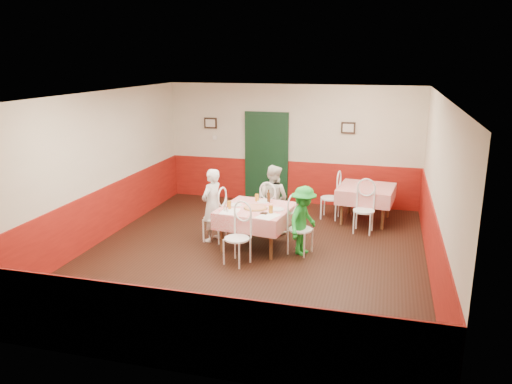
% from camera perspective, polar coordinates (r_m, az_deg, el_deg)
% --- Properties ---
extents(floor, '(7.00, 7.00, 0.00)m').
position_cam_1_polar(floor, '(8.92, -0.37, -7.22)').
color(floor, black).
rests_on(floor, ground).
extents(ceiling, '(7.00, 7.00, 0.00)m').
position_cam_1_polar(ceiling, '(8.27, -0.40, 11.01)').
color(ceiling, white).
rests_on(ceiling, back_wall).
extents(back_wall, '(6.00, 0.10, 2.80)m').
position_cam_1_polar(back_wall, '(11.83, 4.10, 5.42)').
color(back_wall, beige).
rests_on(back_wall, ground).
extents(front_wall, '(6.00, 0.10, 2.80)m').
position_cam_1_polar(front_wall, '(5.35, -10.38, -7.08)').
color(front_wall, beige).
rests_on(front_wall, ground).
extents(left_wall, '(0.10, 7.00, 2.80)m').
position_cam_1_polar(left_wall, '(9.70, -17.76, 2.55)').
color(left_wall, beige).
rests_on(left_wall, ground).
extents(right_wall, '(0.10, 7.00, 2.80)m').
position_cam_1_polar(right_wall, '(8.25, 20.16, 0.18)').
color(right_wall, beige).
rests_on(right_wall, ground).
extents(wainscot_back, '(6.00, 0.03, 1.00)m').
position_cam_1_polar(wainscot_back, '(12.00, 4.01, 1.17)').
color(wainscot_back, maroon).
rests_on(wainscot_back, ground).
extents(wainscot_front, '(6.00, 0.03, 1.00)m').
position_cam_1_polar(wainscot_front, '(5.76, -9.88, -15.34)').
color(wainscot_front, maroon).
rests_on(wainscot_front, ground).
extents(wainscot_left, '(0.03, 7.00, 1.00)m').
position_cam_1_polar(wainscot_left, '(9.92, -17.27, -2.53)').
color(wainscot_left, maroon).
rests_on(wainscot_left, ground).
extents(wainscot_right, '(0.03, 7.00, 1.00)m').
position_cam_1_polar(wainscot_right, '(8.51, 19.51, -5.67)').
color(wainscot_right, maroon).
rests_on(wainscot_right, ground).
extents(door, '(0.96, 0.06, 2.10)m').
position_cam_1_polar(door, '(11.97, 1.20, 3.87)').
color(door, black).
rests_on(door, ground).
extents(picture_left, '(0.32, 0.03, 0.26)m').
position_cam_1_polar(picture_left, '(12.25, -5.21, 7.86)').
color(picture_left, black).
rests_on(picture_left, back_wall).
extents(picture_right, '(0.32, 0.03, 0.26)m').
position_cam_1_polar(picture_right, '(11.55, 10.50, 7.22)').
color(picture_right, black).
rests_on(picture_right, back_wall).
extents(thermostat, '(0.10, 0.03, 0.10)m').
position_cam_1_polar(thermostat, '(12.26, -4.73, 6.22)').
color(thermostat, white).
rests_on(thermostat, back_wall).
extents(main_table, '(1.36, 1.36, 0.77)m').
position_cam_1_polar(main_table, '(9.18, -0.00, -4.07)').
color(main_table, red).
rests_on(main_table, ground).
extents(second_table, '(1.23, 1.23, 0.77)m').
position_cam_1_polar(second_table, '(10.86, 12.41, -1.35)').
color(second_table, red).
rests_on(second_table, ground).
extents(chair_left, '(0.46, 0.46, 0.90)m').
position_cam_1_polar(chair_left, '(9.49, -4.77, -2.99)').
color(chair_left, white).
rests_on(chair_left, ground).
extents(chair_right, '(0.52, 0.52, 0.90)m').
position_cam_1_polar(chair_right, '(8.89, 5.10, -4.28)').
color(chair_right, white).
rests_on(chair_right, ground).
extents(chair_far, '(0.53, 0.53, 0.90)m').
position_cam_1_polar(chair_far, '(9.91, 1.85, -2.15)').
color(chair_far, white).
rests_on(chair_far, ground).
extents(chair_near, '(0.54, 0.54, 0.90)m').
position_cam_1_polar(chair_near, '(8.42, -2.19, -5.36)').
color(chair_near, white).
rests_on(chair_near, ground).
extents(chair_second_a, '(0.46, 0.46, 0.90)m').
position_cam_1_polar(chair_second_a, '(10.89, 8.49, -0.70)').
color(chair_second_a, white).
rests_on(chair_second_a, ground).
extents(chair_second_b, '(0.46, 0.46, 0.90)m').
position_cam_1_polar(chair_second_b, '(10.12, 12.21, -2.12)').
color(chair_second_b, white).
rests_on(chair_second_b, ground).
extents(pizza, '(0.45, 0.45, 0.03)m').
position_cam_1_polar(pizza, '(8.99, -0.06, -1.81)').
color(pizza, '#B74723').
rests_on(pizza, main_table).
extents(plate_left, '(0.28, 0.28, 0.01)m').
position_cam_1_polar(plate_left, '(9.20, -2.40, -1.47)').
color(plate_left, white).
rests_on(plate_left, main_table).
extents(plate_right, '(0.28, 0.28, 0.01)m').
position_cam_1_polar(plate_right, '(8.93, 2.42, -1.98)').
color(plate_right, white).
rests_on(plate_right, main_table).
extents(plate_far, '(0.28, 0.28, 0.01)m').
position_cam_1_polar(plate_far, '(9.40, 0.85, -1.08)').
color(plate_far, white).
rests_on(plate_far, main_table).
extents(glass_a, '(0.09, 0.09, 0.14)m').
position_cam_1_polar(glass_a, '(8.97, -3.10, -1.49)').
color(glass_a, '#BF7219').
rests_on(glass_a, main_table).
extents(glass_b, '(0.08, 0.08, 0.14)m').
position_cam_1_polar(glass_b, '(8.71, 1.71, -2.00)').
color(glass_b, '#BF7219').
rests_on(glass_b, main_table).
extents(glass_c, '(0.08, 0.08, 0.14)m').
position_cam_1_polar(glass_c, '(9.43, 0.10, -0.65)').
color(glass_c, '#BF7219').
rests_on(glass_c, main_table).
extents(beer_bottle, '(0.07, 0.07, 0.22)m').
position_cam_1_polar(beer_bottle, '(9.34, 1.45, -0.52)').
color(beer_bottle, '#381C0A').
rests_on(beer_bottle, main_table).
extents(shaker_a, '(0.04, 0.04, 0.09)m').
position_cam_1_polar(shaker_a, '(8.85, -3.61, -1.92)').
color(shaker_a, silver).
rests_on(shaker_a, main_table).
extents(shaker_b, '(0.04, 0.04, 0.09)m').
position_cam_1_polar(shaker_b, '(8.78, -3.30, -2.04)').
color(shaker_b, silver).
rests_on(shaker_b, main_table).
extents(shaker_c, '(0.04, 0.04, 0.09)m').
position_cam_1_polar(shaker_c, '(8.92, -3.53, -1.77)').
color(shaker_c, '#B23319').
rests_on(shaker_c, main_table).
extents(menu_left, '(0.31, 0.40, 0.00)m').
position_cam_1_polar(menu_left, '(8.84, -2.98, -2.21)').
color(menu_left, white).
rests_on(menu_left, main_table).
extents(menu_right, '(0.42, 0.48, 0.00)m').
position_cam_1_polar(menu_right, '(8.57, 1.37, -2.76)').
color(menu_right, white).
rests_on(menu_right, main_table).
extents(wallet, '(0.12, 0.10, 0.02)m').
position_cam_1_polar(wallet, '(8.69, 0.94, -2.44)').
color(wallet, black).
rests_on(wallet, main_table).
extents(diner_left, '(0.48, 0.59, 1.40)m').
position_cam_1_polar(diner_left, '(9.44, -5.07, -1.52)').
color(diner_left, gray).
rests_on(diner_left, ground).
extents(diner_far, '(0.81, 0.73, 1.37)m').
position_cam_1_polar(diner_far, '(9.88, 1.97, -0.78)').
color(diner_far, gray).
rests_on(diner_far, ground).
extents(diner_right, '(0.67, 0.90, 1.24)m').
position_cam_1_polar(diner_right, '(8.82, 5.43, -3.27)').
color(diner_right, gray).
rests_on(diner_right, ground).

